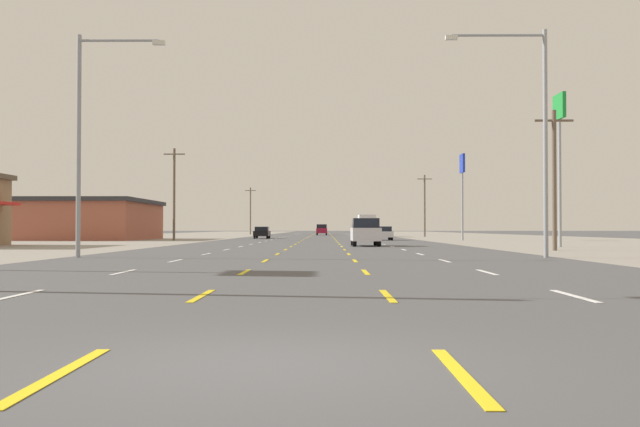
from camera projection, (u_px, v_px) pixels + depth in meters
The scene contains 19 objects.
ground_plane at pixel (319, 241), 72.95m from camera, with size 572.00×572.00×0.00m, color #4C4C4F.
lot_apron_left at pixel (67, 241), 73.10m from camera, with size 28.00×440.00×0.01m, color gray.
lot_apron_right at pixel (571, 241), 72.80m from camera, with size 28.00×440.00×0.01m, color gray.
lane_markings at pixel (321, 237), 111.44m from camera, with size 10.64×227.60×0.01m.
signal_span_wire at pixel (298, 18), 16.21m from camera, with size 25.56×0.53×9.78m.
suv_inner_right_nearest at pixel (365, 232), 53.15m from camera, with size 1.98×4.90×1.98m.
sedan_far_right_near at pixel (383, 233), 79.23m from camera, with size 1.80×4.50×1.46m.
sedan_far_left_mid at pixel (262, 232), 91.27m from camera, with size 1.80×4.50×1.46m.
box_truck_far_right_midfar at pixel (366, 224), 109.87m from camera, with size 2.40×7.20×3.23m.
suv_center_turn_far at pixel (322, 230), 135.93m from camera, with size 1.98×4.90×1.98m.
storefront_left_row_2 at pixel (88, 219), 83.22m from camera, with size 13.72×18.04×4.48m.
pole_sign_right_row_1 at pixel (559, 131), 50.35m from camera, with size 0.24×2.19×10.38m.
pole_sign_right_row_2 at pixel (462, 175), 78.40m from camera, with size 0.24×1.96×9.09m.
streetlight_left_row_0 at pixel (87, 129), 32.37m from camera, with size 3.84×0.26×9.72m.
streetlight_right_row_0 at pixel (535, 125), 32.25m from camera, with size 4.42×0.26×9.93m.
utility_pole_right_row_0 at pixel (554, 177), 42.34m from camera, with size 2.20×0.26×8.02m.
utility_pole_left_row_1 at pixel (174, 192), 77.42m from camera, with size 2.20×0.26×9.60m.
utility_pole_right_row_2 at pixel (425, 205), 111.80m from camera, with size 2.20×0.26×9.29m.
utility_pole_left_row_3 at pixel (250, 210), 150.46m from camera, with size 2.20×0.26×9.51m.
Camera 1 is at (0.56, -6.99, 1.28)m, focal length 41.78 mm.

